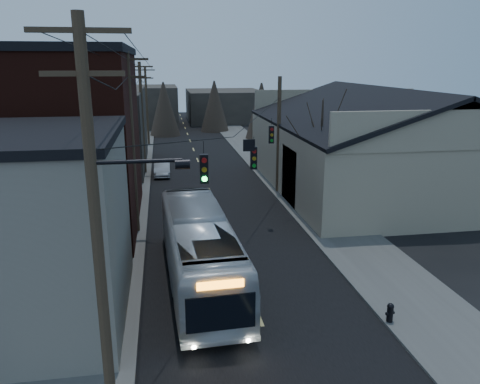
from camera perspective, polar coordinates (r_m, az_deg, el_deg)
The scene contains 14 objects.
road_surface at distance 39.26m, azimuth -4.29°, elevation 1.59°, with size 9.00×110.00×0.02m, color black.
sidewalk_left at distance 39.23m, azimuth -13.79°, elevation 1.24°, with size 4.00×110.00×0.12m, color #474744.
sidewalk_right at distance 40.32m, azimuth 4.95°, elevation 2.02°, with size 4.00×110.00×0.12m, color #474744.
building_clapboard at distance 18.84m, azimuth -26.47°, elevation -4.53°, with size 8.00×8.00×7.00m, color #6D675B.
building_brick at distance 29.09m, azimuth -22.68°, elevation 5.56°, with size 10.00×12.00×10.00m, color black.
building_left_far at distance 44.79m, azimuth -17.40°, elevation 7.20°, with size 9.00×14.00×7.00m, color #2D2824.
warehouse at distance 37.40m, azimuth 16.69°, elevation 4.49°, with size 16.16×20.60×7.73m.
building_far_left at distance 73.29m, azimuth -11.67°, elevation 10.17°, with size 10.00×12.00×6.00m, color #2D2824.
building_far_right at distance 78.95m, azimuth -1.91°, elevation 10.48°, with size 12.00×14.00×5.00m, color #2D2824.
bare_tree at distance 30.21m, azimuth 9.78°, elevation 4.16°, with size 0.40×0.40×7.20m, color black.
utility_lines at distance 32.42m, azimuth -9.03°, elevation 7.39°, with size 11.24×45.28×10.50m.
bus at distance 20.60m, azimuth -4.96°, elevation -6.96°, with size 2.65×11.31×3.15m, color #B4BAC1.
parked_car at distance 40.91m, azimuth -9.48°, elevation 2.87°, with size 1.33×3.81×1.25m, color #B1B4B9.
fire_hydrant at distance 18.72m, azimuth 17.83°, elevation -13.73°, with size 0.36×0.26×0.75m.
Camera 1 is at (-3.33, -7.96, 9.44)m, focal length 35.00 mm.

